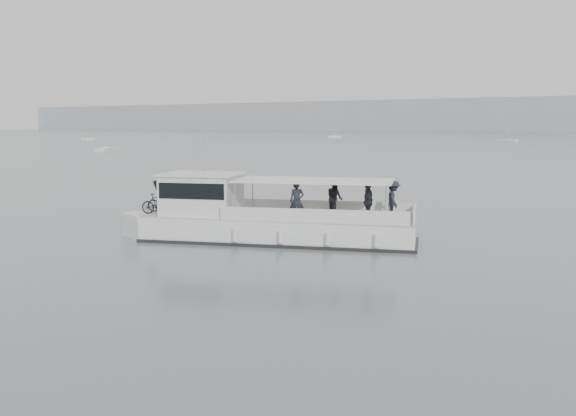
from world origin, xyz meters
The scene contains 2 objects.
ground centered at (0.00, 0.00, 0.00)m, with size 1400.00×1400.00×0.00m, color slate.
tour_boat centered at (-0.32, 3.23, 0.99)m, with size 14.13×7.57×6.02m.
Camera 1 is at (16.93, -21.19, 5.39)m, focal length 40.00 mm.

